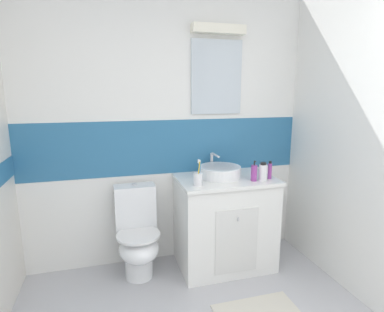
{
  "coord_description": "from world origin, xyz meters",
  "views": [
    {
      "loc": [
        -0.55,
        -0.4,
        1.61
      ],
      "look_at": [
        0.06,
        1.78,
        1.13
      ],
      "focal_mm": 29.14,
      "sensor_mm": 36.0,
      "label": 1
    }
  ],
  "objects": [
    {
      "name": "vanity_cabinet",
      "position": [
        0.46,
        2.11,
        0.43
      ],
      "size": [
        0.86,
        0.6,
        0.85
      ],
      "color": "white",
      "rests_on": "ground_plane"
    },
    {
      "name": "wall_back_tiled",
      "position": [
        0.01,
        2.45,
        1.26
      ],
      "size": [
        3.2,
        0.2,
        2.5
      ],
      "color": "white",
      "rests_on": "ground_plane"
    },
    {
      "name": "soap_dispenser",
      "position": [
        0.66,
        1.95,
        0.92
      ],
      "size": [
        0.05,
        0.05,
        0.18
      ],
      "color": "#993F99",
      "rests_on": "vanity_cabinet"
    },
    {
      "name": "toilet",
      "position": [
        -0.33,
        2.16,
        0.37
      ],
      "size": [
        0.37,
        0.5,
        0.81
      ],
      "color": "white",
      "rests_on": "ground_plane"
    },
    {
      "name": "sink_basin",
      "position": [
        0.42,
        2.13,
        0.9
      ],
      "size": [
        0.38,
        0.42,
        0.19
      ],
      "color": "white",
      "rests_on": "vanity_cabinet"
    },
    {
      "name": "toothbrush_cup",
      "position": [
        0.16,
        1.94,
        0.91
      ],
      "size": [
        0.07,
        0.07,
        0.22
      ],
      "color": "white",
      "rests_on": "vanity_cabinet"
    },
    {
      "name": "mouthwash_bottle",
      "position": [
        0.74,
        1.93,
        0.93
      ],
      "size": [
        0.07,
        0.07,
        0.16
      ],
      "color": "white",
      "rests_on": "vanity_cabinet"
    },
    {
      "name": "toothpaste_tube_upright",
      "position": [
        0.82,
        1.97,
        0.93
      ],
      "size": [
        0.03,
        0.03,
        0.16
      ],
      "color": "#993F99",
      "rests_on": "vanity_cabinet"
    }
  ]
}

